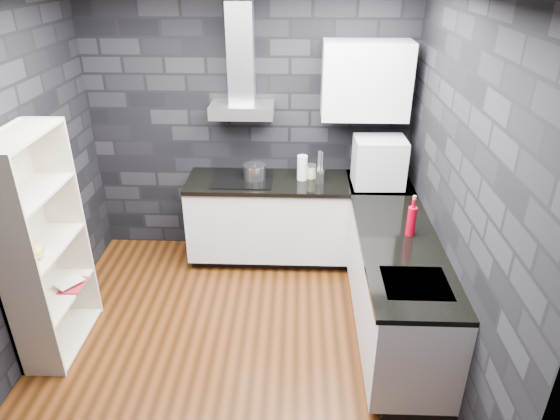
# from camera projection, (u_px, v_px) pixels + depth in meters

# --- Properties ---
(ground) EXTENTS (3.20, 3.20, 0.00)m
(ground) POSITION_uv_depth(u_px,v_px,m) (236.00, 340.00, 4.17)
(ground) COLOR #49230D
(wall_back) EXTENTS (3.20, 0.05, 2.70)m
(wall_back) POSITION_uv_depth(u_px,v_px,m) (250.00, 125.00, 5.00)
(wall_back) COLOR black
(wall_back) RESTS_ON ground
(wall_front) EXTENTS (3.20, 0.05, 2.70)m
(wall_front) POSITION_uv_depth(u_px,v_px,m) (179.00, 357.00, 2.11)
(wall_front) COLOR black
(wall_front) RESTS_ON ground
(wall_left) EXTENTS (0.05, 3.20, 2.70)m
(wall_left) POSITION_uv_depth(u_px,v_px,m) (5.00, 190.00, 3.61)
(wall_left) COLOR black
(wall_left) RESTS_ON ground
(wall_right) EXTENTS (0.05, 3.20, 2.70)m
(wall_right) POSITION_uv_depth(u_px,v_px,m) (459.00, 198.00, 3.50)
(wall_right) COLOR black
(wall_right) RESTS_ON ground
(toekick_back) EXTENTS (2.18, 0.50, 0.10)m
(toekick_back) POSITION_uv_depth(u_px,v_px,m) (297.00, 252.00, 5.32)
(toekick_back) COLOR black
(toekick_back) RESTS_ON ground
(toekick_right) EXTENTS (0.50, 1.78, 0.10)m
(toekick_right) POSITION_uv_depth(u_px,v_px,m) (396.00, 332.00, 4.19)
(toekick_right) COLOR black
(toekick_right) RESTS_ON ground
(counter_back_cab) EXTENTS (2.20, 0.60, 0.76)m
(counter_back_cab) POSITION_uv_depth(u_px,v_px,m) (298.00, 218.00, 5.09)
(counter_back_cab) COLOR silver
(counter_back_cab) RESTS_ON ground
(counter_right_cab) EXTENTS (0.60, 1.80, 0.76)m
(counter_right_cab) POSITION_uv_depth(u_px,v_px,m) (397.00, 290.00, 3.99)
(counter_right_cab) COLOR silver
(counter_right_cab) RESTS_ON ground
(counter_back_top) EXTENTS (2.20, 0.62, 0.04)m
(counter_back_top) POSITION_uv_depth(u_px,v_px,m) (299.00, 182.00, 4.90)
(counter_back_top) COLOR black
(counter_back_top) RESTS_ON counter_back_cab
(counter_right_top) EXTENTS (0.62, 1.80, 0.04)m
(counter_right_top) POSITION_uv_depth(u_px,v_px,m) (401.00, 247.00, 3.81)
(counter_right_top) COLOR black
(counter_right_top) RESTS_ON counter_right_cab
(counter_corner_top) EXTENTS (0.62, 0.62, 0.04)m
(counter_corner_top) POSITION_uv_depth(u_px,v_px,m) (380.00, 183.00, 4.88)
(counter_corner_top) COLOR black
(counter_corner_top) RESTS_ON counter_right_cab
(hood_body) EXTENTS (0.60, 0.34, 0.12)m
(hood_body) POSITION_uv_depth(u_px,v_px,m) (242.00, 110.00, 4.73)
(hood_body) COLOR silver
(hood_body) RESTS_ON wall_back
(hood_chimney) EXTENTS (0.24, 0.20, 0.90)m
(hood_chimney) POSITION_uv_depth(u_px,v_px,m) (241.00, 53.00, 4.57)
(hood_chimney) COLOR silver
(hood_chimney) RESTS_ON hood_body
(upper_cabinet) EXTENTS (0.80, 0.35, 0.70)m
(upper_cabinet) POSITION_uv_depth(u_px,v_px,m) (366.00, 81.00, 4.56)
(upper_cabinet) COLOR silver
(upper_cabinet) RESTS_ON wall_back
(cooktop) EXTENTS (0.58, 0.50, 0.01)m
(cooktop) POSITION_uv_depth(u_px,v_px,m) (243.00, 179.00, 4.92)
(cooktop) COLOR black
(cooktop) RESTS_ON counter_back_top
(sink_rim) EXTENTS (0.44, 0.40, 0.01)m
(sink_rim) POSITION_uv_depth(u_px,v_px,m) (416.00, 283.00, 3.36)
(sink_rim) COLOR silver
(sink_rim) RESTS_ON counter_right_top
(pot) EXTENTS (0.22, 0.22, 0.13)m
(pot) POSITION_uv_depth(u_px,v_px,m) (255.00, 172.00, 4.89)
(pot) COLOR silver
(pot) RESTS_ON cooktop
(glass_vase) EXTENTS (0.11, 0.11, 0.25)m
(glass_vase) POSITION_uv_depth(u_px,v_px,m) (302.00, 168.00, 4.86)
(glass_vase) COLOR white
(glass_vase) RESTS_ON counter_back_top
(storage_jar) EXTENTS (0.11, 0.11, 0.12)m
(storage_jar) POSITION_uv_depth(u_px,v_px,m) (311.00, 172.00, 4.93)
(storage_jar) COLOR tan
(storage_jar) RESTS_ON counter_back_top
(utensil_crock) EXTENTS (0.10, 0.10, 0.12)m
(utensil_crock) POSITION_uv_depth(u_px,v_px,m) (319.00, 176.00, 4.83)
(utensil_crock) COLOR silver
(utensil_crock) RESTS_ON counter_back_top
(appliance_garage) EXTENTS (0.48, 0.38, 0.47)m
(appliance_garage) POSITION_uv_depth(u_px,v_px,m) (379.00, 163.00, 4.71)
(appliance_garage) COLOR #B8BABF
(appliance_garage) RESTS_ON counter_back_top
(red_bottle) EXTENTS (0.08, 0.08, 0.24)m
(red_bottle) POSITION_uv_depth(u_px,v_px,m) (411.00, 221.00, 3.89)
(red_bottle) COLOR #A30016
(red_bottle) RESTS_ON counter_right_top
(bookshelf) EXTENTS (0.44, 0.84, 1.80)m
(bookshelf) POSITION_uv_depth(u_px,v_px,m) (43.00, 248.00, 3.76)
(bookshelf) COLOR beige
(bookshelf) RESTS_ON ground
(fruit_bowl) EXTENTS (0.25, 0.25, 0.05)m
(fruit_bowl) POSITION_uv_depth(u_px,v_px,m) (33.00, 254.00, 3.61)
(fruit_bowl) COLOR white
(fruit_bowl) RESTS_ON bookshelf
(book_red) EXTENTS (0.18, 0.03, 0.24)m
(book_red) POSITION_uv_depth(u_px,v_px,m) (60.00, 274.00, 4.02)
(book_red) COLOR maroon
(book_red) RESTS_ON bookshelf
(book_second) EXTENTS (0.13, 0.10, 0.21)m
(book_second) POSITION_uv_depth(u_px,v_px,m) (62.00, 269.00, 4.05)
(book_second) COLOR #B2B2B2
(book_second) RESTS_ON bookshelf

